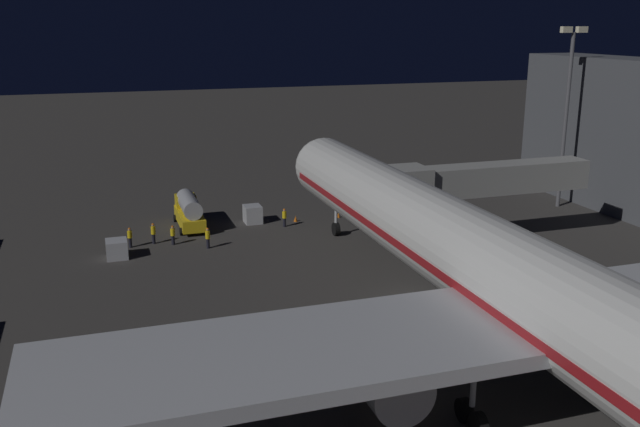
{
  "coord_description": "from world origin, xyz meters",
  "views": [
    {
      "loc": [
        20.04,
        40.25,
        18.61
      ],
      "look_at": [
        3.0,
        -11.51,
        3.5
      ],
      "focal_mm": 38.84,
      "sensor_mm": 36.0,
      "label": 1
    }
  ],
  "objects_px": {
    "ground_crew_near_nose_gear": "(130,237)",
    "traffic_cone_nose_port": "(338,215)",
    "ground_crew_walking_aft": "(284,217)",
    "jet_bridge": "(473,180)",
    "traffic_cone_nose_starboard": "(296,219)",
    "fuel_tanker": "(189,210)",
    "ground_crew_by_tug": "(153,232)",
    "airliner_at_gate": "(526,291)",
    "ground_crew_by_belt_loader": "(208,237)",
    "ground_crew_under_port_wing": "(173,234)",
    "apron_floodlight_mast": "(567,105)",
    "baggage_container_near_belt": "(117,249)",
    "baggage_container_mid_row": "(253,214)"
  },
  "relations": [
    {
      "from": "baggage_container_mid_row",
      "to": "ground_crew_walking_aft",
      "type": "bearing_deg",
      "value": 138.11
    },
    {
      "from": "ground_crew_near_nose_gear",
      "to": "ground_crew_by_tug",
      "type": "relative_size",
      "value": 0.95
    },
    {
      "from": "apron_floodlight_mast",
      "to": "traffic_cone_nose_starboard",
      "type": "bearing_deg",
      "value": -6.28
    },
    {
      "from": "airliner_at_gate",
      "to": "traffic_cone_nose_port",
      "type": "height_order",
      "value": "airliner_at_gate"
    },
    {
      "from": "baggage_container_mid_row",
      "to": "ground_crew_by_tug",
      "type": "relative_size",
      "value": 1.0
    },
    {
      "from": "ground_crew_under_port_wing",
      "to": "ground_crew_walking_aft",
      "type": "height_order",
      "value": "ground_crew_walking_aft"
    },
    {
      "from": "jet_bridge",
      "to": "fuel_tanker",
      "type": "xyz_separation_m",
      "value": [
        22.41,
        -12.8,
        -3.99
      ]
    },
    {
      "from": "ground_crew_by_belt_loader",
      "to": "traffic_cone_nose_port",
      "type": "relative_size",
      "value": 3.32
    },
    {
      "from": "ground_crew_under_port_wing",
      "to": "ground_crew_by_tug",
      "type": "height_order",
      "value": "ground_crew_by_tug"
    },
    {
      "from": "traffic_cone_nose_starboard",
      "to": "ground_crew_walking_aft",
      "type": "bearing_deg",
      "value": 42.67
    },
    {
      "from": "ground_crew_walking_aft",
      "to": "ground_crew_under_port_wing",
      "type": "bearing_deg",
      "value": 12.11
    },
    {
      "from": "ground_crew_near_nose_gear",
      "to": "traffic_cone_nose_starboard",
      "type": "xyz_separation_m",
      "value": [
        -15.66,
        -3.26,
        -0.69
      ]
    },
    {
      "from": "ground_crew_walking_aft",
      "to": "ground_crew_by_tug",
      "type": "bearing_deg",
      "value": 6.81
    },
    {
      "from": "baggage_container_near_belt",
      "to": "baggage_container_mid_row",
      "type": "xyz_separation_m",
      "value": [
        -12.84,
        -6.61,
        0.09
      ]
    },
    {
      "from": "jet_bridge",
      "to": "apron_floodlight_mast",
      "type": "xyz_separation_m",
      "value": [
        -15.27,
        -8.37,
        4.91
      ]
    },
    {
      "from": "fuel_tanker",
      "to": "traffic_cone_nose_starboard",
      "type": "xyz_separation_m",
      "value": [
        -9.97,
        1.38,
        -1.37
      ]
    },
    {
      "from": "airliner_at_gate",
      "to": "traffic_cone_nose_starboard",
      "type": "relative_size",
      "value": 126.36
    },
    {
      "from": "baggage_container_near_belt",
      "to": "ground_crew_near_nose_gear",
      "type": "height_order",
      "value": "ground_crew_near_nose_gear"
    },
    {
      "from": "ground_crew_walking_aft",
      "to": "jet_bridge",
      "type": "bearing_deg",
      "value": 144.14
    },
    {
      "from": "traffic_cone_nose_port",
      "to": "jet_bridge",
      "type": "bearing_deg",
      "value": 125.12
    },
    {
      "from": "fuel_tanker",
      "to": "baggage_container_mid_row",
      "type": "height_order",
      "value": "fuel_tanker"
    },
    {
      "from": "ground_crew_by_belt_loader",
      "to": "ground_crew_by_tug",
      "type": "distance_m",
      "value": 5.08
    },
    {
      "from": "airliner_at_gate",
      "to": "ground_crew_under_port_wing",
      "type": "distance_m",
      "value": 33.94
    },
    {
      "from": "ground_crew_by_belt_loader",
      "to": "ground_crew_by_tug",
      "type": "height_order",
      "value": "ground_crew_by_tug"
    },
    {
      "from": "fuel_tanker",
      "to": "ground_crew_by_tug",
      "type": "distance_m",
      "value": 5.62
    },
    {
      "from": "traffic_cone_nose_starboard",
      "to": "fuel_tanker",
      "type": "bearing_deg",
      "value": -7.89
    },
    {
      "from": "traffic_cone_nose_starboard",
      "to": "baggage_container_mid_row",
      "type": "bearing_deg",
      "value": -12.7
    },
    {
      "from": "ground_crew_by_tug",
      "to": "ground_crew_walking_aft",
      "type": "xyz_separation_m",
      "value": [
        -12.18,
        -1.46,
        -0.05
      ]
    },
    {
      "from": "ground_crew_near_nose_gear",
      "to": "traffic_cone_nose_starboard",
      "type": "relative_size",
      "value": 3.2
    },
    {
      "from": "apron_floodlight_mast",
      "to": "ground_crew_by_tug",
      "type": "relative_size",
      "value": 9.87
    },
    {
      "from": "airliner_at_gate",
      "to": "baggage_container_near_belt",
      "type": "xyz_separation_m",
      "value": [
        19.05,
        -28.38,
        -4.76
      ]
    },
    {
      "from": "ground_crew_walking_aft",
      "to": "airliner_at_gate",
      "type": "bearing_deg",
      "value": 96.42
    },
    {
      "from": "ground_crew_by_tug",
      "to": "traffic_cone_nose_starboard",
      "type": "xyz_separation_m",
      "value": [
        -13.66,
        -2.82,
        -0.74
      ]
    },
    {
      "from": "jet_bridge",
      "to": "ground_crew_by_tug",
      "type": "xyz_separation_m",
      "value": [
        26.09,
        -8.6,
        -4.62
      ]
    },
    {
      "from": "ground_crew_near_nose_gear",
      "to": "traffic_cone_nose_port",
      "type": "height_order",
      "value": "ground_crew_near_nose_gear"
    },
    {
      "from": "fuel_tanker",
      "to": "ground_crew_by_belt_loader",
      "type": "distance_m",
      "value": 6.99
    },
    {
      "from": "airliner_at_gate",
      "to": "ground_crew_by_belt_loader",
      "type": "relative_size",
      "value": 38.02
    },
    {
      "from": "apron_floodlight_mast",
      "to": "ground_crew_by_tug",
      "type": "bearing_deg",
      "value": -0.32
    },
    {
      "from": "fuel_tanker",
      "to": "baggage_container_near_belt",
      "type": "relative_size",
      "value": 3.49
    },
    {
      "from": "jet_bridge",
      "to": "airliner_at_gate",
      "type": "bearing_deg",
      "value": 65.7
    },
    {
      "from": "fuel_tanker",
      "to": "ground_crew_by_belt_loader",
      "type": "relative_size",
      "value": 3.62
    },
    {
      "from": "jet_bridge",
      "to": "ground_crew_near_nose_gear",
      "type": "relative_size",
      "value": 10.61
    },
    {
      "from": "airliner_at_gate",
      "to": "fuel_tanker",
      "type": "distance_m",
      "value": 37.7
    },
    {
      "from": "fuel_tanker",
      "to": "airliner_at_gate",
      "type": "bearing_deg",
      "value": 108.94
    },
    {
      "from": "apron_floodlight_mast",
      "to": "traffic_cone_nose_port",
      "type": "bearing_deg",
      "value": -7.45
    },
    {
      "from": "ground_crew_walking_aft",
      "to": "traffic_cone_nose_port",
      "type": "xyz_separation_m",
      "value": [
        -5.88,
        -1.37,
        -0.7
      ]
    },
    {
      "from": "ground_crew_under_port_wing",
      "to": "ground_crew_walking_aft",
      "type": "distance_m",
      "value": 10.85
    },
    {
      "from": "ground_crew_by_belt_loader",
      "to": "ground_crew_under_port_wing",
      "type": "distance_m",
      "value": 3.32
    },
    {
      "from": "airliner_at_gate",
      "to": "apron_floodlight_mast",
      "type": "height_order",
      "value": "airliner_at_gate"
    },
    {
      "from": "ground_crew_by_belt_loader",
      "to": "ground_crew_under_port_wing",
      "type": "bearing_deg",
      "value": -35.24
    }
  ]
}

